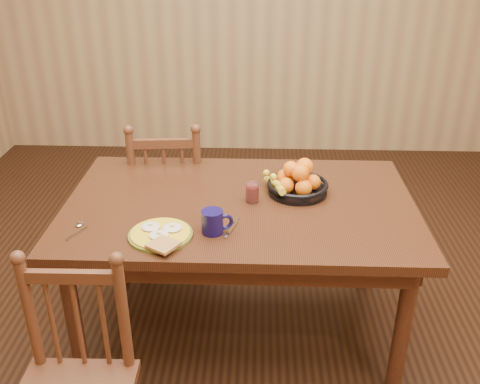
{
  "coord_description": "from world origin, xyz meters",
  "views": [
    {
      "loc": [
        0.08,
        -2.17,
        1.9
      ],
      "look_at": [
        0.0,
        0.0,
        0.8
      ],
      "focal_mm": 40.0,
      "sensor_mm": 36.0,
      "label": 1
    }
  ],
  "objects_px": {
    "breakfast_plate": "(161,234)",
    "coffee_mug": "(213,222)",
    "dining_table": "(240,218)",
    "fruit_bowl": "(297,182)",
    "chair_far": "(170,199)"
  },
  "relations": [
    {
      "from": "coffee_mug",
      "to": "breakfast_plate",
      "type": "bearing_deg",
      "value": -168.64
    },
    {
      "from": "chair_far",
      "to": "coffee_mug",
      "type": "relative_size",
      "value": 7.04
    },
    {
      "from": "dining_table",
      "to": "coffee_mug",
      "type": "height_order",
      "value": "coffee_mug"
    },
    {
      "from": "coffee_mug",
      "to": "chair_far",
      "type": "bearing_deg",
      "value": 111.5
    },
    {
      "from": "dining_table",
      "to": "coffee_mug",
      "type": "xyz_separation_m",
      "value": [
        -0.1,
        -0.28,
        0.14
      ]
    },
    {
      "from": "breakfast_plate",
      "to": "fruit_bowl",
      "type": "relative_size",
      "value": 0.95
    },
    {
      "from": "coffee_mug",
      "to": "fruit_bowl",
      "type": "distance_m",
      "value": 0.52
    },
    {
      "from": "coffee_mug",
      "to": "fruit_bowl",
      "type": "relative_size",
      "value": 0.41
    },
    {
      "from": "dining_table",
      "to": "breakfast_plate",
      "type": "height_order",
      "value": "breakfast_plate"
    },
    {
      "from": "dining_table",
      "to": "chair_far",
      "type": "bearing_deg",
      "value": 127.11
    },
    {
      "from": "breakfast_plate",
      "to": "coffee_mug",
      "type": "distance_m",
      "value": 0.22
    },
    {
      "from": "breakfast_plate",
      "to": "fruit_bowl",
      "type": "bearing_deg",
      "value": 36.18
    },
    {
      "from": "dining_table",
      "to": "fruit_bowl",
      "type": "relative_size",
      "value": 4.94
    },
    {
      "from": "chair_far",
      "to": "coffee_mug",
      "type": "bearing_deg",
      "value": 106.85
    },
    {
      "from": "breakfast_plate",
      "to": "coffee_mug",
      "type": "height_order",
      "value": "coffee_mug"
    }
  ]
}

